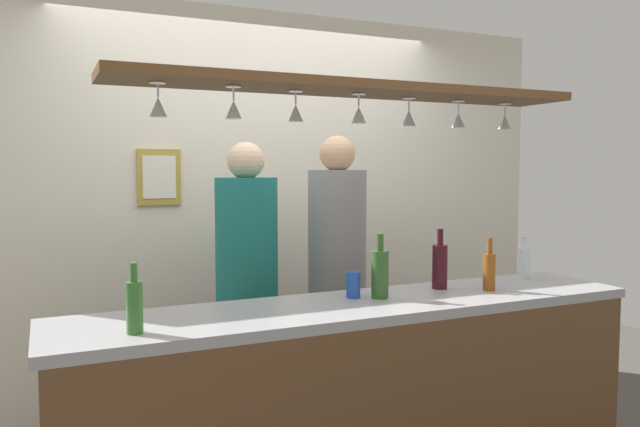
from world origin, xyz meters
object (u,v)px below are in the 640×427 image
drink_can (353,285)px  bottle_wine_dark_red (440,265)px  person_left_teal_shirt (247,267)px  bottle_beer_amber_tall (489,270)px  bottle_champagne_green (380,273)px  bottle_soda_clear (524,262)px  person_middle_grey_shirt (337,255)px  bottle_beer_green_import (134,305)px  picture_frame_lower_pair (343,193)px  picture_frame_caricature (159,177)px

drink_can → bottle_wine_dark_red: bearing=1.4°
person_left_teal_shirt → bottle_wine_dark_red: 1.04m
person_left_teal_shirt → bottle_wine_dark_red: size_ratio=5.74×
bottle_beer_amber_tall → bottle_champagne_green: bearing=173.3°
person_left_teal_shirt → bottle_soda_clear: size_ratio=7.48×
bottle_champagne_green → person_middle_grey_shirt: bearing=79.1°
person_left_teal_shirt → bottle_wine_dark_red: person_left_teal_shirt is taller
bottle_beer_green_import → picture_frame_lower_pair: picture_frame_lower_pair is taller
bottle_soda_clear → bottle_beer_green_import: bearing=-172.8°
bottle_wine_dark_red → bottle_champagne_green: bearing=-170.2°
person_left_teal_shirt → drink_can: 0.75m
bottle_soda_clear → picture_frame_lower_pair: picture_frame_lower_pair is taller
picture_frame_lower_pair → picture_frame_caricature: size_ratio=0.88×
bottle_beer_green_import → bottle_champagne_green: (1.12, 0.16, 0.01)m
bottle_soda_clear → picture_frame_lower_pair: 1.39m
bottle_beer_green_import → person_middle_grey_shirt: bearing=35.7°
person_left_teal_shirt → picture_frame_caricature: 0.86m
person_left_teal_shirt → bottle_champagne_green: person_left_teal_shirt is taller
bottle_beer_green_import → bottle_champagne_green: bottle_champagne_green is taller
person_middle_grey_shirt → bottle_champagne_green: 0.76m
bottle_beer_green_import → drink_can: (1.01, 0.22, -0.04)m
drink_can → bottle_beer_amber_tall: bearing=-10.1°
bottle_beer_amber_tall → picture_frame_lower_pair: (-0.09, 1.43, 0.33)m
bottle_soda_clear → person_left_teal_shirt: bearing=154.6°
bottle_wine_dark_red → person_middle_grey_shirt: bearing=109.1°
bottle_wine_dark_red → picture_frame_caricature: size_ratio=0.88×
bottle_wine_dark_red → bottle_champagne_green: (-0.38, -0.07, 0.00)m
bottle_beer_green_import → drink_can: 1.03m
bottle_champagne_green → person_left_teal_shirt: bearing=118.5°
bottle_beer_green_import → person_left_teal_shirt: bearing=51.8°
bottle_soda_clear → drink_can: size_ratio=1.89×
bottle_soda_clear → bottle_beer_amber_tall: (-0.38, -0.17, 0.01)m
bottle_champagne_green → bottle_soda_clear: bearing=6.0°
bottle_soda_clear → bottle_champagne_green: bearing=-174.0°
person_left_teal_shirt → bottle_soda_clear: (1.36, -0.65, 0.03)m
person_left_teal_shirt → bottle_champagne_green: size_ratio=5.74×
bottle_beer_amber_tall → drink_can: (-0.69, 0.12, -0.04)m
person_middle_grey_shirt → bottle_wine_dark_red: size_ratio=5.89×
bottle_wine_dark_red → drink_can: bottle_wine_dark_red is taller
bottle_soda_clear → picture_frame_caricature: picture_frame_caricature is taller
bottle_wine_dark_red → picture_frame_lower_pair: bearing=85.4°
bottle_soda_clear → bottle_champagne_green: bottle_champagne_green is taller
picture_frame_caricature → drink_can: bearing=-63.5°
drink_can → picture_frame_lower_pair: 1.48m
bottle_beer_green_import → bottle_beer_amber_tall: size_ratio=1.00×
bottle_champagne_green → picture_frame_lower_pair: bearing=70.4°
picture_frame_lower_pair → person_left_teal_shirt: bearing=-145.5°
bottle_beer_amber_tall → bottle_champagne_green: (-0.58, 0.07, 0.02)m
bottle_soda_clear → picture_frame_lower_pair: bearing=110.5°
person_middle_grey_shirt → picture_frame_caricature: person_middle_grey_shirt is taller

